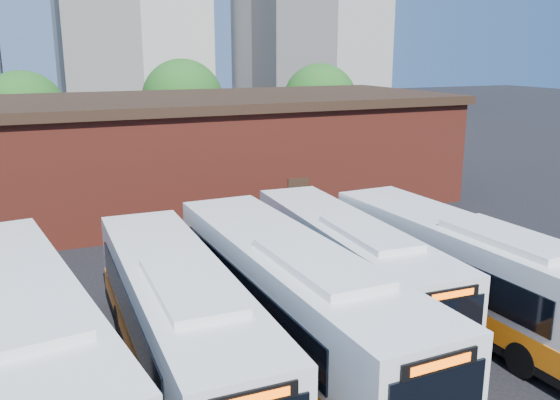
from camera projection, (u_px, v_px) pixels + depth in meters
name	position (u px, v px, depth m)	size (l,w,h in m)	color
ground	(402.00, 348.00, 18.38)	(220.00, 220.00, 0.00)	black
bus_farwest	(26.00, 351.00, 14.87)	(4.45, 13.37, 3.59)	white
bus_west	(179.00, 326.00, 16.39)	(2.80, 12.70, 3.45)	white
bus_midwest	(292.00, 306.00, 17.45)	(3.16, 13.56, 3.67)	white
bus_mideast	(347.00, 267.00, 21.03)	(3.00, 12.25, 3.31)	white
bus_east	(469.00, 276.00, 19.93)	(3.32, 13.03, 3.52)	white
transit_worker	(450.00, 351.00, 16.22)	(0.71, 0.47, 1.96)	#131A36
depot_building	(210.00, 149.00, 35.37)	(28.60, 12.60, 6.40)	maroon
tree_west	(24.00, 113.00, 41.84)	(6.00, 6.00, 7.65)	#382314
tree_mid	(183.00, 100.00, 48.14)	(6.56, 6.56, 8.36)	#382314
tree_east	(320.00, 101.00, 49.79)	(6.24, 6.24, 7.96)	#382314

